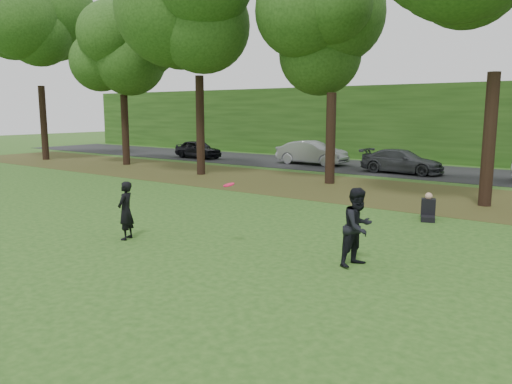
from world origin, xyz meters
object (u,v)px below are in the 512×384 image
at_px(frisbee, 229,185).
at_px(seated_person, 428,210).
at_px(player_right, 358,227).
at_px(player_left, 126,211).

xyz_separation_m(frisbee, seated_person, (2.85, 6.15, -1.26)).
bearing_deg(seated_person, player_right, -106.25).
height_order(player_right, seated_person, player_right).
bearing_deg(player_left, frisbee, 85.69).
bearing_deg(player_left, seated_person, 118.82).
xyz_separation_m(player_right, frisbee, (-3.09, -0.60, 0.72)).
relative_size(player_left, seated_person, 1.83).
bearing_deg(player_left, player_right, 81.70).
relative_size(player_right, seated_person, 2.05).
bearing_deg(seated_person, player_left, -146.97).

